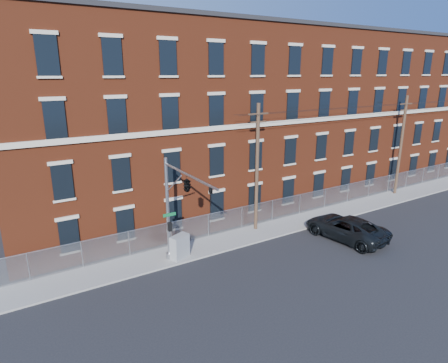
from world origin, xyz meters
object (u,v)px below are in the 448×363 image
utility_cabinet (180,247)px  utility_pole_near (257,166)px  traffic_signal_mast (182,193)px  pickup_truck (346,228)px

utility_cabinet → utility_pole_near: bearing=-11.0°
utility_cabinet → traffic_signal_mast: bearing=-129.1°
traffic_signal_mast → utility_pole_near: size_ratio=0.70×
traffic_signal_mast → utility_pole_near: 8.70m
utility_pole_near → pickup_truck: utility_pole_near is taller
traffic_signal_mast → utility_cabinet: 4.93m
pickup_truck → traffic_signal_mast: bearing=-14.3°
traffic_signal_mast → utility_cabinet: bearing=72.6°
utility_pole_near → utility_cabinet: bearing=-169.2°
utility_pole_near → pickup_truck: bearing=-45.1°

